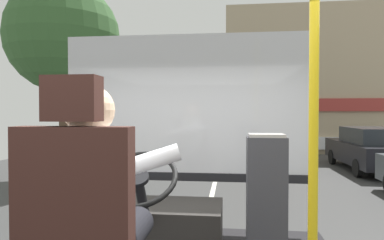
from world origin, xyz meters
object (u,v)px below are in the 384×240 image
steering_console (155,226)px  parked_car_white (323,138)px  bus_driver (95,202)px  handrail_pole (314,116)px  parked_car_black (370,149)px  fare_box (266,211)px

steering_console → parked_car_white: (5.41, 15.65, -0.40)m
bus_driver → parked_car_white: size_ratio=0.21×
handrail_pole → parked_car_white: handrail_pole is taller
bus_driver → handrail_pole: bearing=6.2°
handrail_pole → parked_car_black: (4.34, 10.47, -1.22)m
steering_console → parked_car_black: 10.78m
bus_driver → fare_box: 1.18m
steering_console → fare_box: 1.00m
bus_driver → steering_console: bus_driver is taller
handrail_pole → parked_car_black: bearing=67.5°
fare_box → parked_car_black: fare_box is taller
bus_driver → handrail_pole: handrail_pole is taller
bus_driver → fare_box: (0.86, 0.78, -0.24)m
steering_console → handrail_pole: 1.76m
parked_car_white → fare_box: bearing=-105.8°
handrail_pole → parked_car_white: 17.38m
parked_car_black → parked_car_white: bearing=89.4°
fare_box → parked_car_black: 10.79m
steering_console → parked_car_white: 16.56m
bus_driver → parked_car_black: size_ratio=0.20×
bus_driver → steering_console: size_ratio=0.76×
handrail_pole → parked_car_white: bearing=75.3°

